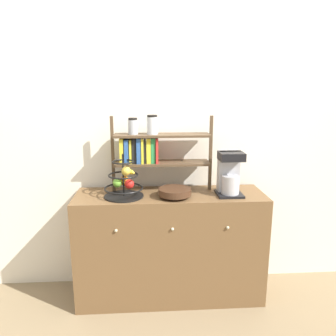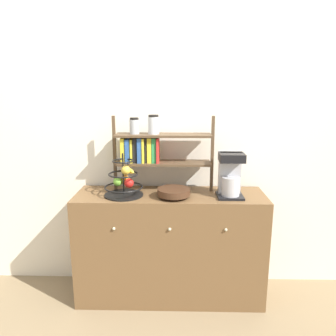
{
  "view_description": "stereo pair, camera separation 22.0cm",
  "coord_description": "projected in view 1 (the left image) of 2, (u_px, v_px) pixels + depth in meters",
  "views": [
    {
      "loc": [
        -0.18,
        -2.22,
        1.67
      ],
      "look_at": [
        -0.02,
        0.23,
        1.09
      ],
      "focal_mm": 35.0,
      "sensor_mm": 36.0,
      "label": 1
    },
    {
      "loc": [
        0.04,
        -2.23,
        1.67
      ],
      "look_at": [
        -0.02,
        0.23,
        1.09
      ],
      "focal_mm": 35.0,
      "sensor_mm": 36.0,
      "label": 2
    }
  ],
  "objects": [
    {
      "name": "wall_back",
      "position": [
        168.0,
        137.0,
        2.74
      ],
      "size": [
        7.0,
        0.05,
        2.6
      ],
      "primitive_type": "cube",
      "color": "silver",
      "rests_on": "ground_plane"
    },
    {
      "name": "coffee_maker",
      "position": [
        230.0,
        174.0,
        2.52
      ],
      "size": [
        0.19,
        0.2,
        0.34
      ],
      "color": "black",
      "rests_on": "sideboard"
    },
    {
      "name": "shelf_hutch",
      "position": [
        149.0,
        147.0,
        2.57
      ],
      "size": [
        0.8,
        0.2,
        0.61
      ],
      "color": "brown",
      "rests_on": "sideboard"
    },
    {
      "name": "wooden_bowl",
      "position": [
        175.0,
        192.0,
        2.48
      ],
      "size": [
        0.25,
        0.25,
        0.07
      ],
      "color": "#422819",
      "rests_on": "sideboard"
    },
    {
      "name": "ground_plane",
      "position": [
        172.0,
        311.0,
        2.55
      ],
      "size": [
        12.0,
        12.0,
        0.0
      ],
      "primitive_type": "plane",
      "color": "#847051"
    },
    {
      "name": "fruit_stand",
      "position": [
        124.0,
        183.0,
        2.49
      ],
      "size": [
        0.3,
        0.3,
        0.33
      ],
      "color": "black",
      "rests_on": "sideboard"
    },
    {
      "name": "sideboard",
      "position": [
        170.0,
        246.0,
        2.67
      ],
      "size": [
        1.49,
        0.47,
        0.88
      ],
      "color": "brown",
      "rests_on": "ground_plane"
    }
  ]
}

